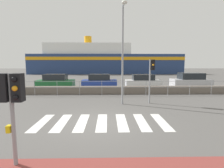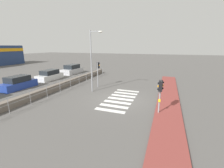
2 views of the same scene
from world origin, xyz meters
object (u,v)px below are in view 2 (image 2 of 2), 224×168
Objects in this scene: traffic_light_far at (98,69)px; parked_car_white at (50,76)px; streetlamp at (93,55)px; parked_car_silver at (72,70)px; parked_car_blue at (18,83)px; traffic_light_near at (160,89)px.

traffic_light_far is 0.74× the size of parked_car_white.
parked_car_silver is (8.47, 8.62, -3.18)m from streetlamp.
streetlamp is 12.49m from parked_car_silver.
traffic_light_far is 9.15m from parked_car_blue.
parked_car_silver is (6.55, 8.18, -1.45)m from traffic_light_far.
traffic_light_far is at bearing -65.02° from parked_car_blue.
parked_car_white is 0.92× the size of parked_car_silver.
traffic_light_far is 8.40m from parked_car_white.
parked_car_white is at bearing 0.00° from parked_car_blue.
parked_car_silver is (5.44, 0.00, 0.07)m from parked_car_white.
streetlamp reaches higher than parked_car_white.
streetlamp is (-1.92, -0.44, 1.73)m from traffic_light_far.
traffic_light_far is 0.74× the size of parked_car_blue.
traffic_light_far is 0.67× the size of parked_car_silver.
parked_car_blue is at bearing 102.38° from streetlamp.
traffic_light_far is 0.47× the size of streetlamp.
traffic_light_near is at bearing -125.89° from traffic_light_far.
parked_car_blue is at bearing 180.00° from parked_car_silver.
streetlamp reaches higher than traffic_light_far.
streetlamp is (3.25, 6.71, 1.97)m from traffic_light_near.
parked_car_blue is at bearing 180.00° from parked_car_white.
traffic_light_near is 7.71m from streetlamp.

